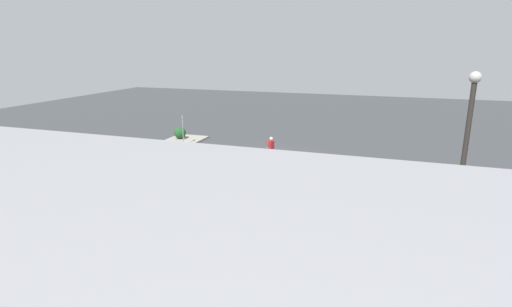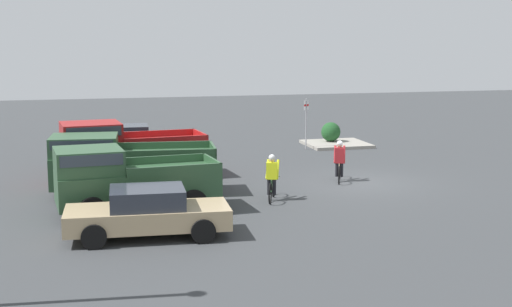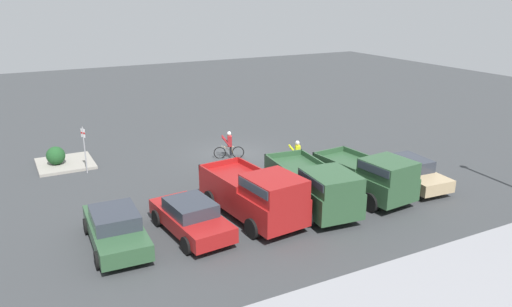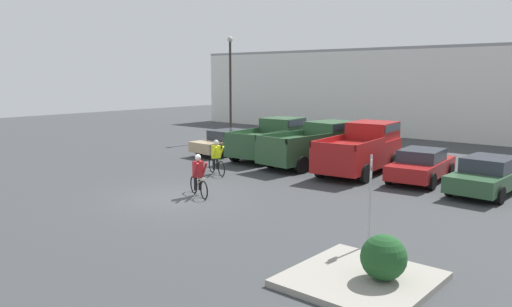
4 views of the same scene
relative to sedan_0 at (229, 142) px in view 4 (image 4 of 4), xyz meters
name	(u,v)px [view 4 (image 4 of 4)]	position (x,y,z in m)	size (l,w,h in m)	color
ground_plane	(177,197)	(5.48, -8.52, -0.70)	(80.00, 80.00, 0.00)	#383A3D
warehouse_building	(454,91)	(5.48, 19.92, 2.51)	(41.41, 12.88, 6.42)	silver
sedan_0	(229,142)	(0.00, 0.00, 0.00)	(2.15, 4.55, 1.39)	tan
pickup_truck_0	(272,138)	(2.77, 0.40, 0.41)	(2.57, 5.07, 2.12)	#2D5133
pickup_truck_1	(315,143)	(5.64, 0.26, 0.40)	(2.63, 5.76, 2.10)	#2D5133
pickup_truck_2	(362,148)	(8.36, 0.06, 0.46)	(2.70, 5.58, 2.25)	maroon
sedan_1	(421,165)	(11.20, -0.02, 0.00)	(2.23, 4.44, 1.37)	maroon
sedan_2	(489,175)	(14.00, -0.43, 0.00)	(2.11, 4.56, 1.40)	#2D5133
cyclist_0	(198,175)	(5.93, -7.87, 0.08)	(1.63, 0.71, 1.59)	black
cyclist_1	(216,157)	(3.51, -4.52, 0.07)	(1.70, 0.73, 1.59)	black
fire_lane_sign	(370,194)	(13.58, -9.07, 0.80)	(0.17, 0.27, 2.49)	#9E9EA3
lamppost	(230,80)	(-4.20, 4.56, 3.38)	(0.36, 0.36, 6.99)	#2D2823
curb_island	(361,279)	(14.41, -10.96, -0.62)	(2.90, 3.03, 0.15)	gray
shrub	(384,257)	(14.85, -10.82, -0.06)	(0.99, 0.99, 0.99)	#1E4C23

